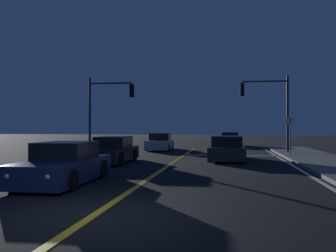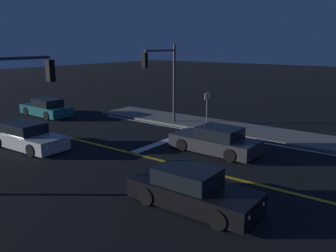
{
  "view_description": "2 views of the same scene",
  "coord_description": "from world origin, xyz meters",
  "px_view_note": "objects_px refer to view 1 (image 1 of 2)",
  "views": [
    {
      "loc": [
        2.72,
        -7.34,
        1.84
      ],
      "look_at": [
        -0.89,
        15.3,
        1.9
      ],
      "focal_mm": 39.39,
      "sensor_mm": 36.0,
      "label": 1
    },
    {
      "loc": [
        -12.48,
        5.07,
        5.47
      ],
      "look_at": [
        -1.0,
        13.64,
        2.06
      ],
      "focal_mm": 37.21,
      "sensor_mm": 36.0,
      "label": 2
    }
  ],
  "objects_px": {
    "car_following_oncoming_navy": "(64,165)",
    "car_side_waiting_charcoal": "(227,150)",
    "traffic_signal_far_left": "(106,103)",
    "street_sign_corner": "(290,130)",
    "car_lead_oncoming_black": "(112,151)",
    "car_parked_curb_silver": "(160,143)",
    "car_far_approaching_teal": "(230,140)",
    "traffic_signal_near_right": "(270,102)"
  },
  "relations": [
    {
      "from": "car_following_oncoming_navy",
      "to": "car_side_waiting_charcoal",
      "type": "bearing_deg",
      "value": -121.38
    },
    {
      "from": "traffic_signal_far_left",
      "to": "street_sign_corner",
      "type": "relative_size",
      "value": 2.16
    },
    {
      "from": "street_sign_corner",
      "to": "car_following_oncoming_navy",
      "type": "bearing_deg",
      "value": -127.09
    },
    {
      "from": "traffic_signal_far_left",
      "to": "car_lead_oncoming_black",
      "type": "bearing_deg",
      "value": -68.77
    },
    {
      "from": "car_following_oncoming_navy",
      "to": "traffic_signal_far_left",
      "type": "height_order",
      "value": "traffic_signal_far_left"
    },
    {
      "from": "car_lead_oncoming_black",
      "to": "car_side_waiting_charcoal",
      "type": "distance_m",
      "value": 6.36
    },
    {
      "from": "car_parked_curb_silver",
      "to": "street_sign_corner",
      "type": "relative_size",
      "value": 1.91
    },
    {
      "from": "car_far_approaching_teal",
      "to": "car_side_waiting_charcoal",
      "type": "distance_m",
      "value": 15.01
    },
    {
      "from": "car_side_waiting_charcoal",
      "to": "car_following_oncoming_navy",
      "type": "height_order",
      "value": "same"
    },
    {
      "from": "car_following_oncoming_navy",
      "to": "car_lead_oncoming_black",
      "type": "bearing_deg",
      "value": -86.99
    },
    {
      "from": "traffic_signal_near_right",
      "to": "street_sign_corner",
      "type": "height_order",
      "value": "traffic_signal_near_right"
    },
    {
      "from": "car_following_oncoming_navy",
      "to": "street_sign_corner",
      "type": "xyz_separation_m",
      "value": [
        9.15,
        12.1,
        1.07
      ]
    },
    {
      "from": "car_parked_curb_silver",
      "to": "car_side_waiting_charcoal",
      "type": "distance_m",
      "value": 10.01
    },
    {
      "from": "car_far_approaching_teal",
      "to": "car_side_waiting_charcoal",
      "type": "xyz_separation_m",
      "value": [
        -0.3,
        -15.01,
        0.0
      ]
    },
    {
      "from": "car_far_approaching_teal",
      "to": "street_sign_corner",
      "type": "bearing_deg",
      "value": -71.94
    },
    {
      "from": "car_lead_oncoming_black",
      "to": "car_far_approaching_teal",
      "type": "bearing_deg",
      "value": -109.98
    },
    {
      "from": "car_side_waiting_charcoal",
      "to": "traffic_signal_far_left",
      "type": "relative_size",
      "value": 0.87
    },
    {
      "from": "car_parked_curb_silver",
      "to": "traffic_signal_far_left",
      "type": "relative_size",
      "value": 0.88
    },
    {
      "from": "car_lead_oncoming_black",
      "to": "traffic_signal_far_left",
      "type": "distance_m",
      "value": 7.64
    },
    {
      "from": "car_parked_curb_silver",
      "to": "car_following_oncoming_navy",
      "type": "relative_size",
      "value": 0.99
    },
    {
      "from": "car_lead_oncoming_black",
      "to": "car_far_approaching_teal",
      "type": "xyz_separation_m",
      "value": [
        6.19,
        17.4,
        -0.0
      ]
    },
    {
      "from": "car_following_oncoming_navy",
      "to": "traffic_signal_far_left",
      "type": "relative_size",
      "value": 0.89
    },
    {
      "from": "car_parked_curb_silver",
      "to": "traffic_signal_far_left",
      "type": "distance_m",
      "value": 6.03
    },
    {
      "from": "car_side_waiting_charcoal",
      "to": "traffic_signal_far_left",
      "type": "xyz_separation_m",
      "value": [
        -8.45,
        4.18,
        2.94
      ]
    },
    {
      "from": "car_lead_oncoming_black",
      "to": "car_following_oncoming_navy",
      "type": "relative_size",
      "value": 0.97
    },
    {
      "from": "traffic_signal_far_left",
      "to": "car_following_oncoming_navy",
      "type": "bearing_deg",
      "value": -77.04
    },
    {
      "from": "car_far_approaching_teal",
      "to": "traffic_signal_near_right",
      "type": "bearing_deg",
      "value": -72.42
    },
    {
      "from": "traffic_signal_near_right",
      "to": "traffic_signal_far_left",
      "type": "xyz_separation_m",
      "value": [
        -11.37,
        -1.4,
        -0.06
      ]
    },
    {
      "from": "car_following_oncoming_navy",
      "to": "traffic_signal_near_right",
      "type": "distance_m",
      "value": 17.3
    },
    {
      "from": "car_lead_oncoming_black",
      "to": "car_far_approaching_teal",
      "type": "height_order",
      "value": "same"
    },
    {
      "from": "traffic_signal_near_right",
      "to": "car_parked_curb_silver",
      "type": "bearing_deg",
      "value": -19.1
    },
    {
      "from": "traffic_signal_far_left",
      "to": "street_sign_corner",
      "type": "distance_m",
      "value": 12.48
    },
    {
      "from": "car_lead_oncoming_black",
      "to": "car_far_approaching_teal",
      "type": "distance_m",
      "value": 18.47
    },
    {
      "from": "car_far_approaching_teal",
      "to": "car_following_oncoming_navy",
      "type": "distance_m",
      "value": 24.98
    },
    {
      "from": "car_parked_curb_silver",
      "to": "traffic_signal_far_left",
      "type": "height_order",
      "value": "traffic_signal_far_left"
    },
    {
      "from": "car_lead_oncoming_black",
      "to": "car_following_oncoming_navy",
      "type": "height_order",
      "value": "same"
    },
    {
      "from": "car_side_waiting_charcoal",
      "to": "car_following_oncoming_navy",
      "type": "relative_size",
      "value": 0.98
    },
    {
      "from": "car_far_approaching_teal",
      "to": "street_sign_corner",
      "type": "relative_size",
      "value": 1.9
    },
    {
      "from": "car_parked_curb_silver",
      "to": "car_side_waiting_charcoal",
      "type": "relative_size",
      "value": 1.01
    },
    {
      "from": "car_far_approaching_teal",
      "to": "street_sign_corner",
      "type": "xyz_separation_m",
      "value": [
        3.51,
        -12.23,
        1.07
      ]
    },
    {
      "from": "car_parked_curb_silver",
      "to": "traffic_signal_near_right",
      "type": "distance_m",
      "value": 9.26
    },
    {
      "from": "car_parked_curb_silver",
      "to": "car_side_waiting_charcoal",
      "type": "bearing_deg",
      "value": 119.55
    }
  ]
}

